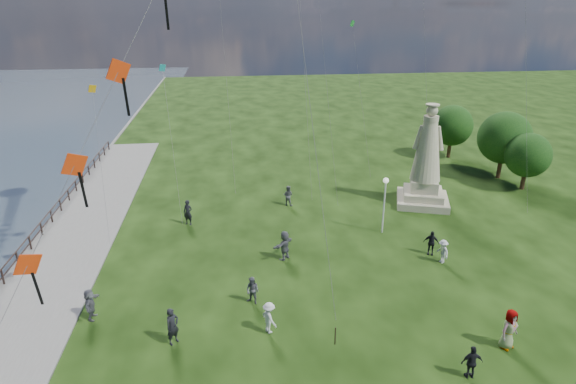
{
  "coord_description": "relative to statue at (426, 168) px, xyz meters",
  "views": [
    {
      "loc": [
        -3.8,
        -14.24,
        14.29
      ],
      "look_at": [
        -1.0,
        8.0,
        5.5
      ],
      "focal_mm": 30.0,
      "sensor_mm": 36.0,
      "label": 1
    }
  ],
  "objects": [
    {
      "name": "waterfront",
      "position": [
        -25.9,
        -9.26,
        -2.95
      ],
      "size": [
        200.0,
        200.0,
        1.51
      ],
      "color": "#33404D",
      "rests_on": "ground"
    },
    {
      "name": "statue",
      "position": [
        0.0,
        0.0,
        0.0
      ],
      "size": [
        4.77,
        4.77,
        7.65
      ],
      "rotation": [
        0.0,
        0.0,
        -0.33
      ],
      "color": "tan",
      "rests_on": "ground"
    },
    {
      "name": "lamppost",
      "position": [
        -4.59,
        -4.48,
        -0.09
      ],
      "size": [
        0.36,
        0.36,
        3.88
      ],
      "color": "silver",
      "rests_on": "ground"
    },
    {
      "name": "tree_row",
      "position": [
        8.46,
        6.13,
        0.43
      ],
      "size": [
        5.98,
        13.0,
        5.86
      ],
      "color": "#382314",
      "rests_on": "ground"
    },
    {
      "name": "person_0",
      "position": [
        -17.36,
        -14.22,
        -2.0
      ],
      "size": [
        0.76,
        0.76,
        1.78
      ],
      "primitive_type": "imported",
      "rotation": [
        0.0,
        0.0,
        0.77
      ],
      "color": "black",
      "rests_on": "ground"
    },
    {
      "name": "person_1",
      "position": [
        -13.65,
        -11.58,
        -2.15
      ],
      "size": [
        0.85,
        0.79,
        1.48
      ],
      "primitive_type": "imported",
      "rotation": [
        0.0,
        0.0,
        -0.63
      ],
      "color": "#595960",
      "rests_on": "ground"
    },
    {
      "name": "person_2",
      "position": [
        -13.02,
        -13.98,
        -2.11
      ],
      "size": [
        0.94,
        1.13,
        1.56
      ],
      "primitive_type": "imported",
      "rotation": [
        0.0,
        0.0,
        2.08
      ],
      "color": "silver",
      "rests_on": "ground"
    },
    {
      "name": "person_3",
      "position": [
        -5.12,
        -17.95,
        -2.13
      ],
      "size": [
        0.91,
        0.49,
        1.52
      ],
      "primitive_type": "imported",
      "rotation": [
        0.0,
        0.0,
        3.1
      ],
      "color": "black",
      "rests_on": "ground"
    },
    {
      "name": "person_4",
      "position": [
        -2.63,
        -16.38,
        -1.93
      ],
      "size": [
        1.09,
        0.92,
        1.92
      ],
      "primitive_type": "imported",
      "rotation": [
        0.0,
        0.0,
        0.44
      ],
      "color": "#595960",
      "rests_on": "ground"
    },
    {
      "name": "person_5",
      "position": [
        -21.47,
        -11.89,
        -2.08
      ],
      "size": [
        0.74,
        1.54,
        1.62
      ],
      "primitive_type": "imported",
      "rotation": [
        0.0,
        0.0,
        1.51
      ],
      "color": "#595960",
      "rests_on": "ground"
    },
    {
      "name": "person_6",
      "position": [
        -17.53,
        -1.57,
        -2.0
      ],
      "size": [
        0.77,
        0.66,
        1.79
      ],
      "primitive_type": "imported",
      "rotation": [
        0.0,
        0.0,
        -0.43
      ],
      "color": "black",
      "rests_on": "ground"
    },
    {
      "name": "person_7",
      "position": [
        -10.26,
        0.95,
        -2.11
      ],
      "size": [
        0.89,
        0.76,
        1.56
      ],
      "primitive_type": "imported",
      "rotation": [
        0.0,
        0.0,
        2.66
      ],
      "color": "#595960",
      "rests_on": "ground"
    },
    {
      "name": "person_8",
      "position": [
        -2.32,
        -8.82,
        -2.16
      ],
      "size": [
        0.67,
        1.02,
        1.46
      ],
      "primitive_type": "imported",
      "rotation": [
        0.0,
        0.0,
        -1.37
      ],
      "color": "silver",
      "rests_on": "ground"
    },
    {
      "name": "person_9",
      "position": [
        -2.59,
        -7.76,
        -2.12
      ],
      "size": [
        1.02,
        0.8,
        1.55
      ],
      "primitive_type": "imported",
      "rotation": [
        0.0,
        0.0,
        -0.43
      ],
      "color": "black",
      "rests_on": "ground"
    },
    {
      "name": "person_11",
      "position": [
        -11.49,
        -7.22,
        -1.98
      ],
      "size": [
        1.7,
        1.7,
        1.81
      ],
      "primitive_type": "imported",
      "rotation": [
        0.0,
        0.0,
        3.93
      ],
      "color": "#595960",
      "rests_on": "ground"
    },
    {
      "name": "red_kite_train",
      "position": [
        -18.6,
        -13.67,
        8.59
      ],
      "size": [
        9.38,
        9.35,
        18.6
      ],
      "color": "black",
      "rests_on": "ground"
    },
    {
      "name": "small_kites",
      "position": [
        -8.16,
        4.89,
        11.42
      ],
      "size": [
        30.4,
        15.72,
        27.95
      ],
      "color": "teal",
      "rests_on": "ground"
    }
  ]
}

